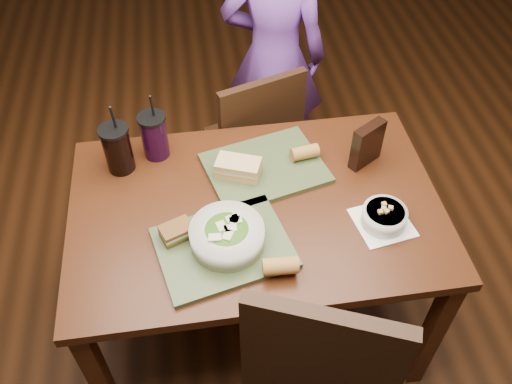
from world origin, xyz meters
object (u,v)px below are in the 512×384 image
Objects in this scene: dining_table at (256,222)px; salad_bowl at (227,235)px; chair_far at (259,141)px; tray_near at (224,247)px; sandwich_far at (238,168)px; chip_bag at (367,145)px; baguette_far at (305,152)px; tray_far at (265,168)px; sandwich_near at (177,232)px; cup_berry at (154,136)px; cup_cola at (118,149)px; diner at (274,57)px; baguette_near at (280,266)px; soup_bowl at (384,217)px.

salad_bowl reaches higher than dining_table.
chair_far reaches higher than tray_near.
sandwich_far is 1.01× the size of chip_bag.
chair_far reaches higher than baguette_far.
sandwich_far is (-0.04, 0.15, 0.14)m from dining_table.
dining_table is 3.10× the size of tray_far.
sandwich_near is 0.35m from sandwich_far.
chair_far is 3.21× the size of cup_berry.
cup_cola is (-0.34, 0.43, 0.09)m from tray_near.
baguette_far is at bearing 104.54° from diner.
diner reaches higher than chip_bag.
baguette_far is 0.58× the size of chip_bag.
tray_far is 3.82× the size of baguette_near.
sandwich_far is 0.45m from baguette_near.
diner is 0.88m from cup_berry.
sandwich_far is at bearing 106.51° from dining_table.
cup_berry is at bearing 65.27° from diner.
chair_far is 0.85m from salad_bowl.
sandwich_near is (-0.69, 0.03, 0.01)m from soup_bowl.
salad_bowl reaches higher than tray_near.
cup_berry is at bearing 148.57° from soup_bowl.
diner is 3.31× the size of tray_near.
soup_bowl is (0.31, -0.75, 0.28)m from chair_far.
chair_far is 5.04× the size of sandwich_far.
diner reaches higher than cup_berry.
diner reaches higher than tray_near.
sandwich_far is 0.26m from baguette_far.
tray_far is 0.16m from baguette_far.
salad_bowl reaches higher than tray_far.
salad_bowl is 0.20m from baguette_near.
cup_berry is at bearing 136.62° from dining_table.
baguette_far is at bearing 11.17° from sandwich_far.
chip_bag is at bearing -53.41° from chair_far.
baguette_far is (0.15, 0.03, 0.03)m from tray_far.
baguette_near reaches higher than tray_near.
tray_far is at bearing 70.84° from dining_table.
soup_bowl is at bearing 22.03° from baguette_near.
dining_table is 3.10× the size of tray_near.
dining_table is at bearing -137.40° from baguette_far.
diner is 1.20m from sandwich_near.
salad_bowl is (-0.18, -0.33, 0.05)m from tray_far.
sandwich_near is 0.42m from cup_cola.
sandwich_near is 0.69× the size of chip_bag.
tray_far is 0.47m from soup_bowl.
sandwich_near is 1.19× the size of baguette_far.
sandwich_far is at bearing 47.43° from sandwich_near.
salad_bowl is 2.37× the size of baguette_far.
tray_far is 0.38m from chip_bag.
dining_table is 0.33m from sandwich_near.
baguette_far is at bearing 9.36° from tray_far.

